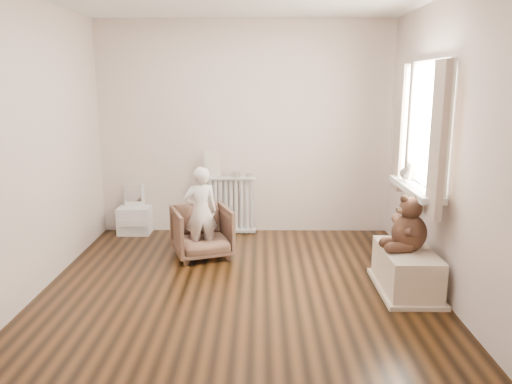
{
  "coord_description": "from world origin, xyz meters",
  "views": [
    {
      "loc": [
        0.19,
        -4.36,
        1.86
      ],
      "look_at": [
        0.15,
        0.45,
        0.8
      ],
      "focal_mm": 35.0,
      "sensor_mm": 36.0,
      "label": 1
    }
  ],
  "objects_px": {
    "toy_vanity": "(134,212)",
    "toy_bench": "(406,269)",
    "child": "(201,212)",
    "plush_cat": "(408,171)",
    "radiator": "(228,203)",
    "armchair": "(202,232)",
    "teddy_bear": "(410,220)"
  },
  "relations": [
    {
      "from": "radiator",
      "to": "child",
      "type": "bearing_deg",
      "value": -104.25
    },
    {
      "from": "armchair",
      "to": "teddy_bear",
      "type": "distance_m",
      "value": 2.19
    },
    {
      "from": "armchair",
      "to": "child",
      "type": "distance_m",
      "value": 0.24
    },
    {
      "from": "radiator",
      "to": "toy_bench",
      "type": "relative_size",
      "value": 0.87
    },
    {
      "from": "toy_bench",
      "to": "plush_cat",
      "type": "distance_m",
      "value": 1.02
    },
    {
      "from": "toy_bench",
      "to": "plush_cat",
      "type": "relative_size",
      "value": 3.5
    },
    {
      "from": "teddy_bear",
      "to": "radiator",
      "type": "bearing_deg",
      "value": 128.96
    },
    {
      "from": "armchair",
      "to": "plush_cat",
      "type": "bearing_deg",
      "value": -27.41
    },
    {
      "from": "radiator",
      "to": "toy_vanity",
      "type": "relative_size",
      "value": 1.16
    },
    {
      "from": "child",
      "to": "teddy_bear",
      "type": "xyz_separation_m",
      "value": [
        1.96,
        -0.85,
        0.16
      ]
    },
    {
      "from": "toy_vanity",
      "to": "child",
      "type": "height_order",
      "value": "child"
    },
    {
      "from": "toy_vanity",
      "to": "toy_bench",
      "type": "bearing_deg",
      "value": -30.79
    },
    {
      "from": "radiator",
      "to": "toy_bench",
      "type": "bearing_deg",
      "value": -45.54
    },
    {
      "from": "plush_cat",
      "to": "child",
      "type": "bearing_deg",
      "value": -179.83
    },
    {
      "from": "radiator",
      "to": "toy_bench",
      "type": "height_order",
      "value": "radiator"
    },
    {
      "from": "teddy_bear",
      "to": "child",
      "type": "bearing_deg",
      "value": 151.1
    },
    {
      "from": "child",
      "to": "radiator",
      "type": "bearing_deg",
      "value": -124.27
    },
    {
      "from": "teddy_bear",
      "to": "toy_vanity",
      "type": "bearing_deg",
      "value": 143.71
    },
    {
      "from": "child",
      "to": "toy_bench",
      "type": "relative_size",
      "value": 1.18
    },
    {
      "from": "child",
      "to": "teddy_bear",
      "type": "bearing_deg",
      "value": 136.45
    },
    {
      "from": "toy_bench",
      "to": "plush_cat",
      "type": "height_order",
      "value": "plush_cat"
    },
    {
      "from": "teddy_bear",
      "to": "plush_cat",
      "type": "relative_size",
      "value": 2.09
    },
    {
      "from": "child",
      "to": "plush_cat",
      "type": "bearing_deg",
      "value": 153.93
    },
    {
      "from": "toy_vanity",
      "to": "armchair",
      "type": "height_order",
      "value": "toy_vanity"
    },
    {
      "from": "armchair",
      "to": "child",
      "type": "bearing_deg",
      "value": -110.02
    },
    {
      "from": "armchair",
      "to": "teddy_bear",
      "type": "bearing_deg",
      "value": -44.77
    },
    {
      "from": "armchair",
      "to": "toy_bench",
      "type": "bearing_deg",
      "value": -44.56
    },
    {
      "from": "toy_vanity",
      "to": "toy_bench",
      "type": "height_order",
      "value": "toy_vanity"
    },
    {
      "from": "toy_bench",
      "to": "child",
      "type": "bearing_deg",
      "value": 156.69
    },
    {
      "from": "child",
      "to": "toy_vanity",
      "type": "bearing_deg",
      "value": -63.22
    },
    {
      "from": "armchair",
      "to": "plush_cat",
      "type": "distance_m",
      "value": 2.24
    },
    {
      "from": "armchair",
      "to": "child",
      "type": "relative_size",
      "value": 0.62
    }
  ]
}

